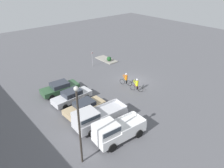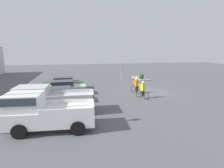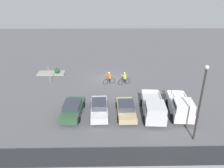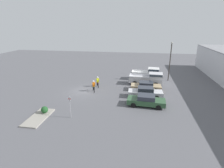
{
  "view_description": "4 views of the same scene",
  "coord_description": "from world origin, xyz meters",
  "px_view_note": "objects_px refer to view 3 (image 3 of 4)",
  "views": [
    {
      "loc": [
        -18.99,
        20.28,
        13.83
      ],
      "look_at": [
        -0.59,
        4.4,
        1.2
      ],
      "focal_mm": 35.0,
      "sensor_mm": 36.0,
      "label": 1
    },
    {
      "loc": [
        -17.82,
        8.07,
        4.68
      ],
      "look_at": [
        -0.59,
        4.4,
        1.2
      ],
      "focal_mm": 28.0,
      "sensor_mm": 36.0,
      "label": 2
    },
    {
      "loc": [
        -0.14,
        29.22,
        12.54
      ],
      "look_at": [
        -0.59,
        4.4,
        1.2
      ],
      "focal_mm": 35.0,
      "sensor_mm": 36.0,
      "label": 3
    },
    {
      "loc": [
        24.19,
        8.4,
        9.84
      ],
      "look_at": [
        -0.59,
        4.4,
        1.2
      ],
      "focal_mm": 28.0,
      "sensor_mm": 36.0,
      "label": 4
    }
  ],
  "objects_px": {
    "cyclist_1": "(124,78)",
    "sedan_0": "(126,109)",
    "sedan_1": "(99,108)",
    "lamppost": "(201,99)",
    "pickup_truck_1": "(153,107)",
    "shrub": "(57,71)",
    "sedan_2": "(73,108)",
    "pickup_truck_0": "(181,106)",
    "cyclist_0": "(109,78)",
    "fire_lane_sign": "(49,72)"
  },
  "relations": [
    {
      "from": "cyclist_0",
      "to": "fire_lane_sign",
      "type": "relative_size",
      "value": 0.68
    },
    {
      "from": "fire_lane_sign",
      "to": "lamppost",
      "type": "height_order",
      "value": "lamppost"
    },
    {
      "from": "pickup_truck_1",
      "to": "cyclist_1",
      "type": "bearing_deg",
      "value": -73.85
    },
    {
      "from": "pickup_truck_1",
      "to": "shrub",
      "type": "height_order",
      "value": "pickup_truck_1"
    },
    {
      "from": "fire_lane_sign",
      "to": "cyclist_1",
      "type": "bearing_deg",
      "value": 176.9
    },
    {
      "from": "lamppost",
      "to": "cyclist_0",
      "type": "bearing_deg",
      "value": -58.41
    },
    {
      "from": "pickup_truck_1",
      "to": "sedan_1",
      "type": "relative_size",
      "value": 1.17
    },
    {
      "from": "pickup_truck_0",
      "to": "shrub",
      "type": "distance_m",
      "value": 19.46
    },
    {
      "from": "cyclist_0",
      "to": "fire_lane_sign",
      "type": "distance_m",
      "value": 8.28
    },
    {
      "from": "fire_lane_sign",
      "to": "shrub",
      "type": "relative_size",
      "value": 3.27
    },
    {
      "from": "sedan_2",
      "to": "lamppost",
      "type": "relative_size",
      "value": 0.69
    },
    {
      "from": "sedan_0",
      "to": "shrub",
      "type": "xyz_separation_m",
      "value": [
        9.69,
        -11.65,
        -0.14
      ]
    },
    {
      "from": "pickup_truck_1",
      "to": "fire_lane_sign",
      "type": "bearing_deg",
      "value": -34.68
    },
    {
      "from": "pickup_truck_1",
      "to": "cyclist_1",
      "type": "height_order",
      "value": "pickup_truck_1"
    },
    {
      "from": "cyclist_1",
      "to": "lamppost",
      "type": "height_order",
      "value": "lamppost"
    },
    {
      "from": "sedan_0",
      "to": "lamppost",
      "type": "bearing_deg",
      "value": 143.91
    },
    {
      "from": "cyclist_1",
      "to": "sedan_1",
      "type": "bearing_deg",
      "value": 67.48
    },
    {
      "from": "sedan_1",
      "to": "cyclist_0",
      "type": "xyz_separation_m",
      "value": [
        -1.07,
        -7.79,
        0.13
      ]
    },
    {
      "from": "sedan_2",
      "to": "pickup_truck_0",
      "type": "bearing_deg",
      "value": 177.33
    },
    {
      "from": "pickup_truck_0",
      "to": "sedan_2",
      "type": "relative_size",
      "value": 1.05
    },
    {
      "from": "sedan_2",
      "to": "shrub",
      "type": "xyz_separation_m",
      "value": [
        4.09,
        -11.55,
        -0.17
      ]
    },
    {
      "from": "sedan_0",
      "to": "fire_lane_sign",
      "type": "bearing_deg",
      "value": -40.03
    },
    {
      "from": "sedan_2",
      "to": "shrub",
      "type": "height_order",
      "value": "sedan_2"
    },
    {
      "from": "cyclist_0",
      "to": "cyclist_1",
      "type": "relative_size",
      "value": 0.99
    },
    {
      "from": "cyclist_0",
      "to": "lamppost",
      "type": "bearing_deg",
      "value": 121.59
    },
    {
      "from": "sedan_1",
      "to": "lamppost",
      "type": "distance_m",
      "value": 10.1
    },
    {
      "from": "shrub",
      "to": "sedan_0",
      "type": "bearing_deg",
      "value": 129.75
    },
    {
      "from": "sedan_0",
      "to": "sedan_1",
      "type": "xyz_separation_m",
      "value": [
        2.8,
        -0.14,
        0.04
      ]
    },
    {
      "from": "pickup_truck_1",
      "to": "shrub",
      "type": "relative_size",
      "value": 7.11
    },
    {
      "from": "pickup_truck_0",
      "to": "cyclist_1",
      "type": "bearing_deg",
      "value": -57.86
    },
    {
      "from": "sedan_0",
      "to": "sedan_1",
      "type": "relative_size",
      "value": 0.97
    },
    {
      "from": "shrub",
      "to": "sedan_2",
      "type": "bearing_deg",
      "value": 109.48
    },
    {
      "from": "cyclist_1",
      "to": "lamppost",
      "type": "distance_m",
      "value": 13.48
    },
    {
      "from": "fire_lane_sign",
      "to": "shrub",
      "type": "xyz_separation_m",
      "value": [
        -0.29,
        -3.27,
        -1.01
      ]
    },
    {
      "from": "sedan_0",
      "to": "lamppost",
      "type": "distance_m",
      "value": 7.83
    },
    {
      "from": "sedan_0",
      "to": "lamppost",
      "type": "relative_size",
      "value": 0.67
    },
    {
      "from": "cyclist_1",
      "to": "cyclist_0",
      "type": "bearing_deg",
      "value": -3.17
    },
    {
      "from": "pickup_truck_0",
      "to": "sedan_0",
      "type": "xyz_separation_m",
      "value": [
        5.56,
        -0.42,
        -0.47
      ]
    },
    {
      "from": "pickup_truck_0",
      "to": "sedan_2",
      "type": "bearing_deg",
      "value": -2.67
    },
    {
      "from": "sedan_1",
      "to": "cyclist_1",
      "type": "relative_size",
      "value": 2.74
    },
    {
      "from": "pickup_truck_1",
      "to": "lamppost",
      "type": "distance_m",
      "value": 5.6
    },
    {
      "from": "lamppost",
      "to": "sedan_1",
      "type": "bearing_deg",
      "value": -26.82
    },
    {
      "from": "lamppost",
      "to": "shrub",
      "type": "relative_size",
      "value": 8.8
    },
    {
      "from": "sedan_0",
      "to": "cyclist_0",
      "type": "bearing_deg",
      "value": -77.67
    },
    {
      "from": "cyclist_1",
      "to": "sedan_0",
      "type": "bearing_deg",
      "value": 87.2
    },
    {
      "from": "cyclist_0",
      "to": "lamppost",
      "type": "relative_size",
      "value": 0.25
    },
    {
      "from": "pickup_truck_1",
      "to": "sedan_1",
      "type": "xyz_separation_m",
      "value": [
        5.57,
        -0.58,
        -0.35
      ]
    },
    {
      "from": "sedan_1",
      "to": "lamppost",
      "type": "bearing_deg",
      "value": 153.18
    },
    {
      "from": "pickup_truck_1",
      "to": "lamppost",
      "type": "height_order",
      "value": "lamppost"
    },
    {
      "from": "shrub",
      "to": "cyclist_1",
      "type": "bearing_deg",
      "value": 159.18
    }
  ]
}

